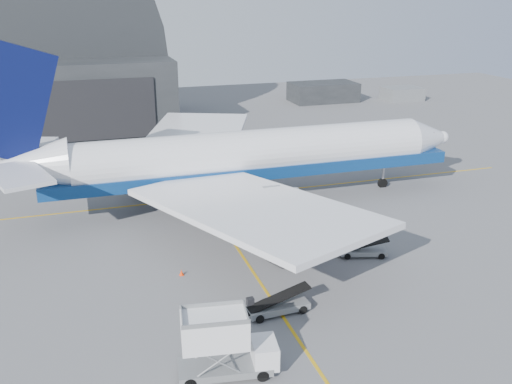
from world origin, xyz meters
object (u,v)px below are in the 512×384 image
object	(u,v)px
belt_loader_a	(277,306)
airliner	(236,158)
catering_truck	(224,345)
belt_loader_b	(363,251)
pushback_tug	(291,252)

from	to	relation	value
belt_loader_a	airliner	bearing A→B (deg)	77.74
catering_truck	belt_loader_b	distance (m)	20.62
airliner	catering_truck	size ratio (longest dim) A/B	8.48
airliner	belt_loader_a	xyz separation A→B (m)	(-3.40, -23.32, -4.77)
airliner	belt_loader_b	xyz separation A→B (m)	(7.28, -16.51, -4.84)
airliner	catering_truck	distance (m)	30.64
airliner	belt_loader_a	bearing A→B (deg)	-98.30
catering_truck	pushback_tug	size ratio (longest dim) A/B	1.51
catering_truck	belt_loader_a	size ratio (longest dim) A/B	1.25
airliner	belt_loader_a	world-z (taller)	airliner
belt_loader_a	pushback_tug	bearing A→B (deg)	58.66
pushback_tug	belt_loader_b	world-z (taller)	belt_loader_b
pushback_tug	belt_loader_a	bearing A→B (deg)	-140.60
airliner	belt_loader_b	size ratio (longest dim) A/B	11.96
catering_truck	belt_loader_a	world-z (taller)	catering_truck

